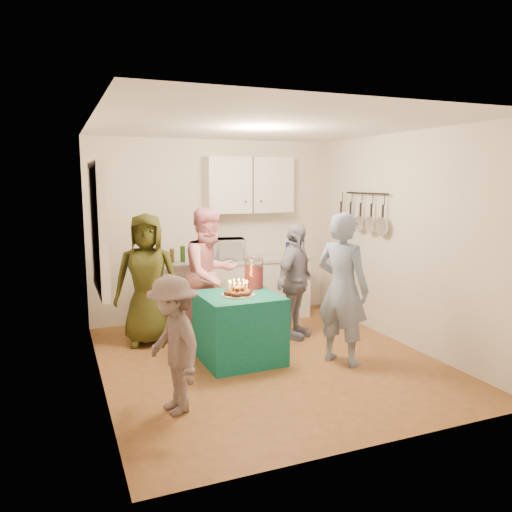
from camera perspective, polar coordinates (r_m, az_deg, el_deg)
name	(u,v)px	position (r m, az deg, el deg)	size (l,w,h in m)	color
floor	(268,360)	(5.79, 1.33, -11.81)	(4.00, 4.00, 0.00)	brown
ceiling	(268,125)	(5.45, 1.43, 14.70)	(4.00, 4.00, 0.00)	white
back_wall	(214,230)	(7.34, -4.84, 2.98)	(3.60, 3.60, 0.00)	silver
left_wall	(97,256)	(5.04, -17.75, -0.05)	(4.00, 4.00, 0.00)	silver
right_wall	(402,240)	(6.40, 16.35, 1.81)	(4.00, 4.00, 0.00)	silver
window_night	(96,228)	(5.31, -17.81, 3.09)	(0.04, 1.00, 1.20)	black
counter	(234,291)	(7.26, -2.54, -4.02)	(2.20, 0.58, 0.86)	white
countertop	(234,260)	(7.17, -2.56, -0.47)	(2.24, 0.62, 0.05)	beige
upper_cabinet	(249,185)	(7.32, -0.78, 8.10)	(1.30, 0.30, 0.80)	white
pot_rack	(365,212)	(6.89, 12.32, 4.94)	(0.12, 1.00, 0.60)	black
microwave	(225,249)	(7.11, -3.53, 0.83)	(0.53, 0.36, 0.29)	white
party_table	(239,327)	(5.69, -1.92, -8.17)	(0.85, 0.85, 0.76)	#0F6859
donut_cake	(238,288)	(5.53, -2.05, -3.63)	(0.38, 0.38, 0.18)	#381C0C
punch_jar	(254,274)	(5.88, -0.25, -2.07)	(0.22, 0.22, 0.34)	#AF0E1C
man_birthday	(342,289)	(5.57, 9.83, -3.71)	(0.62, 0.41, 1.69)	#7F94B9
woman_back_left	(147,280)	(6.28, -12.33, -2.65)	(0.80, 0.52, 1.63)	#5B5E1A
woman_back_center	(210,274)	(6.34, -5.26, -2.09)	(0.82, 0.64, 1.69)	pink
woman_back_right	(295,281)	(6.42, 4.49, -2.88)	(0.87, 0.36, 1.49)	#111439
child_near_left	(173,345)	(4.46, -9.45, -9.96)	(0.79, 0.46, 1.23)	#594947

